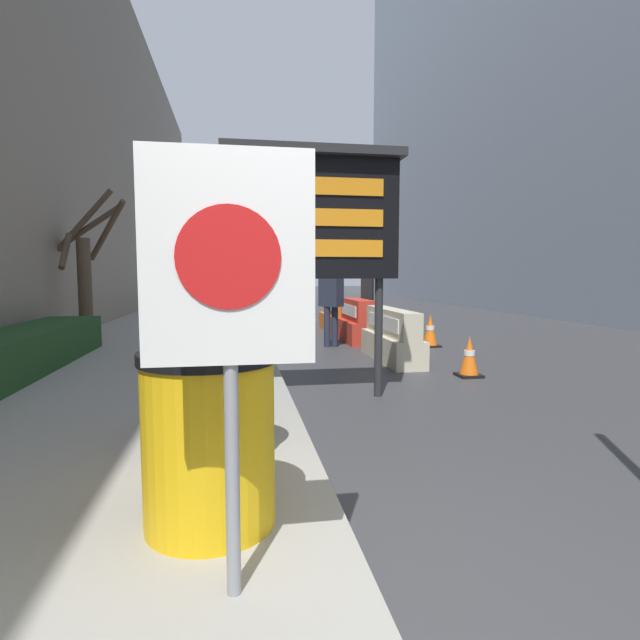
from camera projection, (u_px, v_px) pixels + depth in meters
ground_plane at (384, 634)px, 2.07m from camera, size 120.00×120.00×0.00m
building_left_facade at (51, 77)px, 10.46m from camera, size 0.40×50.40×11.22m
bare_tree at (87, 268)px, 10.00m from camera, size 1.48×1.27×3.13m
barrel_drum_foreground at (209, 438)px, 2.66m from camera, size 0.72×0.72×0.95m
barrel_drum_middle at (214, 397)px, 3.55m from camera, size 0.72×0.72×0.95m
warning_sign at (229, 288)px, 1.98m from camera, size 0.68×0.08×1.84m
message_board at (313, 217)px, 5.79m from camera, size 2.12×0.36×2.94m
jersey_barrier_cream at (391, 338)px, 8.63m from camera, size 0.53×2.14×0.90m
jersey_barrier_red_striped at (357, 323)px, 11.02m from camera, size 0.64×1.67×0.94m
jersey_barrier_orange_near at (337, 316)px, 13.25m from camera, size 0.63×1.98×0.86m
traffic_cone_near at (430, 331)px, 10.27m from camera, size 0.38×0.38×0.68m
traffic_cone_mid at (328, 312)px, 15.12m from camera, size 0.41×0.41×0.73m
traffic_cone_far at (469, 357)px, 7.26m from camera, size 0.34×0.34×0.60m
traffic_light_near_curb at (269, 231)px, 16.34m from camera, size 0.28×0.44×4.01m
pedestrian_worker at (331, 297)px, 10.21m from camera, size 0.51×0.51×1.72m
pedestrian_passerby at (367, 295)px, 11.74m from camera, size 0.40×0.51×1.69m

